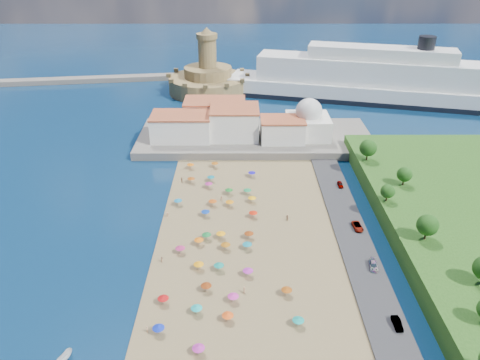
{
  "coord_description": "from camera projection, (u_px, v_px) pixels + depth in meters",
  "views": [
    {
      "loc": [
        3.73,
        -96.44,
        71.53
      ],
      "look_at": [
        4.0,
        25.0,
        8.0
      ],
      "focal_mm": 35.0,
      "sensor_mm": 36.0,
      "label": 1
    }
  ],
  "objects": [
    {
      "name": "ground",
      "position": [
        224.0,
        254.0,
        118.6
      ],
      "size": [
        700.0,
        700.0,
        0.0
      ],
      "primitive_type": "plane",
      "color": "#071938",
      "rests_on": "ground"
    },
    {
      "name": "terrace",
      "position": [
        255.0,
        138.0,
        182.61
      ],
      "size": [
        90.0,
        36.0,
        3.0
      ],
      "primitive_type": "cube",
      "color": "#59544C",
      "rests_on": "ground"
    },
    {
      "name": "jetty",
      "position": [
        205.0,
        109.0,
        213.72
      ],
      "size": [
        18.0,
        70.0,
        2.4
      ],
      "primitive_type": "cube",
      "color": "#59544C",
      "rests_on": "ground"
    },
    {
      "name": "breakwater",
      "position": [
        29.0,
        82.0,
        253.36
      ],
      "size": [
        199.03,
        34.77,
        2.6
      ],
      "primitive_type": "cube",
      "rotation": [
        0.0,
        0.0,
        0.14
      ],
      "color": "#59544C",
      "rests_on": "ground"
    },
    {
      "name": "waterfront_buildings",
      "position": [
        221.0,
        122.0,
        180.2
      ],
      "size": [
        57.0,
        29.0,
        11.0
      ],
      "color": "silver",
      "rests_on": "terrace"
    },
    {
      "name": "domed_building",
      "position": [
        308.0,
        122.0,
        177.41
      ],
      "size": [
        16.0,
        16.0,
        15.0
      ],
      "color": "silver",
      "rests_on": "terrace"
    },
    {
      "name": "fortress",
      "position": [
        208.0,
        80.0,
        237.76
      ],
      "size": [
        40.0,
        40.0,
        32.4
      ],
      "color": "olive",
      "rests_on": "ground"
    },
    {
      "name": "cruise_ship",
      "position": [
        377.0,
        82.0,
        224.04
      ],
      "size": [
        145.67,
        56.59,
        31.65
      ],
      "color": "black",
      "rests_on": "ground"
    },
    {
      "name": "beach_parasols",
      "position": [
        218.0,
        274.0,
        107.94
      ],
      "size": [
        33.29,
        117.81,
        2.2
      ],
      "color": "gray",
      "rests_on": "beach"
    },
    {
      "name": "beachgoers",
      "position": [
        206.0,
        264.0,
        112.88
      ],
      "size": [
        35.23,
        92.72,
        1.87
      ],
      "color": "tan",
      "rests_on": "beach"
    },
    {
      "name": "parked_cars",
      "position": [
        370.0,
        258.0,
        114.78
      ],
      "size": [
        2.69,
        82.52,
        1.39
      ],
      "color": "gray",
      "rests_on": "promenade"
    },
    {
      "name": "hillside_trees",
      "position": [
        437.0,
        243.0,
        105.63
      ],
      "size": [
        15.07,
        109.1,
        7.14
      ],
      "color": "#382314",
      "rests_on": "hillside"
    }
  ]
}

